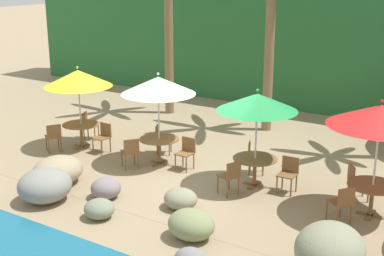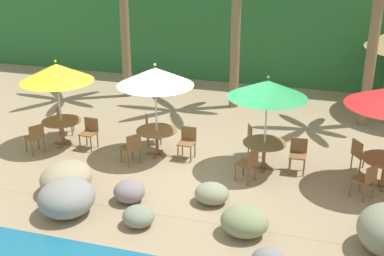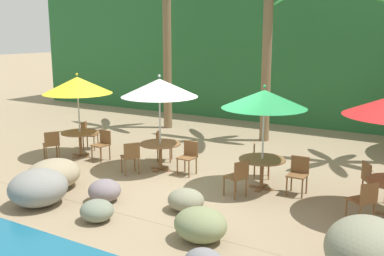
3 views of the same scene
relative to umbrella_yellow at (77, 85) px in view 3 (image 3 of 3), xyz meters
name	(u,v)px [view 3 (image 3 of 3)]	position (x,y,z in m)	size (l,w,h in m)	color
ground_plane	(210,184)	(4.53, -0.21, -2.14)	(120.00, 120.00, 0.00)	#937F60
terrace_deck	(210,183)	(4.53, -0.21, -2.14)	(18.00, 5.20, 0.01)	#937F60
foliage_backdrop	(319,49)	(4.53, 8.79, 0.86)	(28.00, 2.40, 6.00)	#286633
rock_seawall	(252,228)	(6.79, -2.80, -1.77)	(16.79, 3.44, 0.94)	slate
umbrella_yellow	(77,85)	(0.00, 0.00, 0.00)	(2.02, 2.02, 2.50)	silver
dining_table_yellow	(80,136)	(0.00, 0.00, -1.53)	(1.10, 1.10, 0.74)	brown
chair_yellow_seaward	(103,143)	(0.85, 0.04, -1.63)	(0.45, 0.45, 0.87)	brown
chair_yellow_inland	(88,133)	(-0.42, 0.74, -1.63)	(0.56, 0.55, 0.87)	brown
chair_yellow_left	(52,143)	(-0.37, -0.77, -1.63)	(0.58, 0.58, 0.87)	brown
umbrella_white	(159,88)	(2.83, 0.11, 0.09)	(2.03, 2.03, 2.58)	silver
dining_table_white	(160,148)	(2.83, 0.11, -1.53)	(1.10, 1.10, 0.74)	brown
chair_white_seaward	(189,155)	(3.68, 0.18, -1.63)	(0.43, 0.44, 0.87)	brown
chair_white_inland	(162,144)	(2.37, 0.83, -1.63)	(0.57, 0.57, 0.87)	brown
chair_white_left	(131,156)	(2.42, -0.63, -1.63)	(0.59, 0.59, 0.87)	brown
umbrella_green	(264,99)	(5.76, 0.11, 0.02)	(1.97, 1.97, 2.48)	silver
dining_table_green	(262,164)	(5.76, 0.11, -1.53)	(1.10, 1.10, 0.74)	brown
chair_green_seaward	(298,172)	(6.60, 0.22, -1.63)	(0.43, 0.44, 0.87)	brown
chair_green_inland	(258,158)	(5.35, 0.86, -1.63)	(0.56, 0.55, 0.87)	brown
chair_green_left	(238,176)	(5.53, -0.71, -1.63)	(0.55, 0.55, 0.87)	brown
chair_red_inland	(371,178)	(8.10, 0.61, -1.63)	(0.59, 0.59, 0.87)	brown
chair_red_left	(364,199)	(8.23, -0.79, -1.63)	(0.59, 0.59, 0.87)	brown
palm_tree_nearest	(167,18)	(-0.08, 4.78, 2.02)	(3.64, 3.31, 6.10)	brown
palm_tree_second	(268,28)	(3.95, 4.73, 1.63)	(3.73, 3.25, 5.49)	brown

